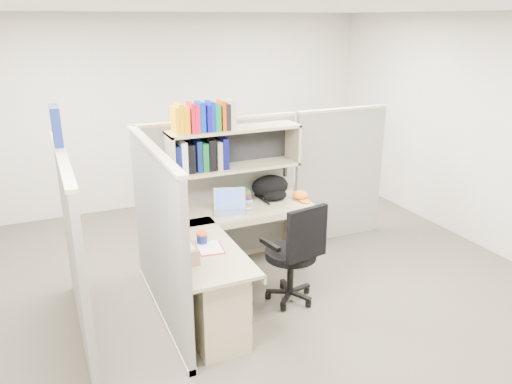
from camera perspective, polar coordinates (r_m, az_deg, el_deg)
name	(u,v)px	position (r m, az deg, el deg)	size (l,w,h in m)	color
ground	(253,296)	(5.08, -0.37, -11.78)	(6.00, 6.00, 0.00)	#333028
room_shell	(252,137)	(4.47, -0.41, 6.32)	(6.00, 6.00, 6.00)	#B4AEA2
cubicle	(200,201)	(4.96, -6.39, -1.08)	(3.79, 1.84, 1.95)	slate
desk	(224,278)	(4.50, -3.72, -9.77)	(1.74, 1.75, 0.73)	gray
laptop	(230,202)	(5.10, -3.00, -1.10)	(0.33, 0.33, 0.24)	#ABABB0
backpack	(272,188)	(5.49, 1.88, 0.49)	(0.42, 0.33, 0.25)	black
orange_cap	(300,195)	(5.52, 5.05, -0.35)	(0.17, 0.20, 0.09)	orange
snack_canister	(202,238)	(4.46, -6.20, -5.21)	(0.10, 0.10, 0.10)	navy
tissue_box	(190,252)	(4.09, -7.54, -6.82)	(0.13, 0.13, 0.21)	#A0775A
mouse	(249,208)	(5.19, -0.84, -1.88)	(0.10, 0.07, 0.04)	#7C8FB0
paper_cup	(220,202)	(5.31, -4.10, -1.16)	(0.06, 0.06, 0.09)	white
book_stack	(241,195)	(5.47, -1.71, -0.30)	(0.18, 0.24, 0.12)	slate
loose_paper	(210,247)	(4.39, -5.32, -6.33)	(0.20, 0.26, 0.00)	white
task_chair	(293,268)	(4.82, 4.30, -8.69)	(0.58, 0.53, 1.04)	black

